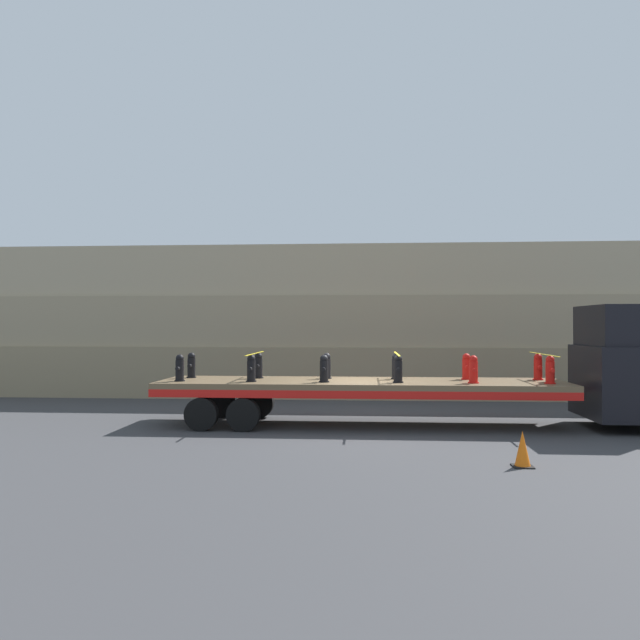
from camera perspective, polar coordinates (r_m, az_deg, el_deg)
ground_plane at (r=17.08m, az=3.77°, el=-9.59°), size 120.00×120.00×0.00m
rock_cliff at (r=24.09m, az=3.90°, el=-0.14°), size 60.00×3.30×5.70m
truck_cab at (r=18.27m, az=26.54°, el=-3.97°), size 2.33×2.71×3.22m
flatbed_trailer at (r=16.97m, az=1.81°, el=-6.22°), size 10.85×2.64×1.21m
fire_hydrant_black_near_0 at (r=17.08m, az=-12.71°, el=-4.33°), size 0.28×0.50×0.72m
fire_hydrant_black_far_0 at (r=18.15m, az=-11.68°, el=-4.10°), size 0.28×0.50×0.72m
fire_hydrant_black_near_1 at (r=16.63m, az=-6.31°, el=-4.44°), size 0.28×0.50×0.72m
fire_hydrant_black_far_1 at (r=17.72m, az=-5.65°, el=-4.20°), size 0.28×0.50×0.72m
fire_hydrant_black_near_2 at (r=16.38m, az=0.37°, el=-4.50°), size 0.28×0.50×0.72m
fire_hydrant_black_far_2 at (r=17.50m, az=0.61°, el=-4.25°), size 0.28×0.50×0.72m
fire_hydrant_black_near_3 at (r=16.37m, az=7.15°, el=-4.50°), size 0.28×0.50×0.72m
fire_hydrant_black_far_3 at (r=17.48m, az=6.96°, el=-4.25°), size 0.28×0.50×0.72m
fire_hydrant_red_near_4 at (r=16.58m, az=13.85°, el=-4.44°), size 0.28×0.50×0.72m
fire_hydrant_red_far_4 at (r=17.68m, az=13.24°, el=-4.20°), size 0.28×0.50×0.72m
fire_hydrant_red_near_5 at (r=17.01m, az=20.29°, el=-4.33°), size 0.28×0.50×0.72m
fire_hydrant_red_far_5 at (r=18.08m, az=19.31°, el=-4.10°), size 0.28×0.50×0.72m
cargo_strap_rear at (r=17.15m, az=-5.96°, el=-3.05°), size 0.05×2.74×0.01m
cargo_strap_middle at (r=16.90m, az=7.05°, el=-3.09°), size 0.05×2.74×0.01m
cargo_strap_front at (r=17.53m, az=19.78°, el=-2.97°), size 0.05×2.74×0.01m
traffic_cone at (r=12.72m, az=18.03°, el=-11.17°), size 0.38×0.38×0.69m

